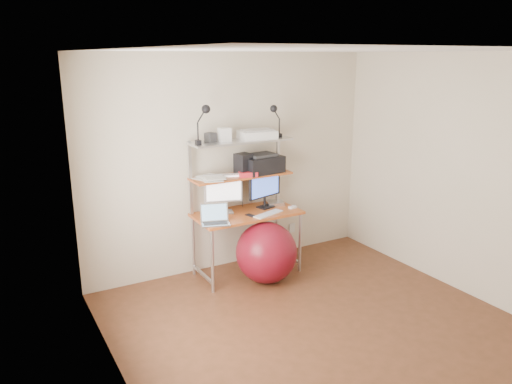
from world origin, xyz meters
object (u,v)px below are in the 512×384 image
monitor_black (265,187)px  exercise_ball (266,253)px  laptop (215,219)px  monitor_silver (223,190)px  printer (262,164)px

monitor_black → exercise_ball: 0.77m
laptop → exercise_ball: bearing=2.8°
monitor_black → monitor_silver: bearing=157.8°
monitor_black → laptop: (-0.75, -0.24, -0.20)m
monitor_black → exercise_ball: monitor_black is taller
monitor_silver → printer: bearing=15.6°
printer → exercise_ball: (-0.18, -0.43, -0.91)m
monitor_black → printer: bearing=94.3°
monitor_silver → monitor_black: size_ratio=0.98×
laptop → exercise_ball: (0.55, -0.14, -0.44)m
exercise_ball → printer: bearing=66.9°
printer → monitor_silver: bearing=172.5°
monitor_black → laptop: bearing=-178.1°
laptop → exercise_ball: laptop is taller
monitor_black → exercise_ball: size_ratio=0.71×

